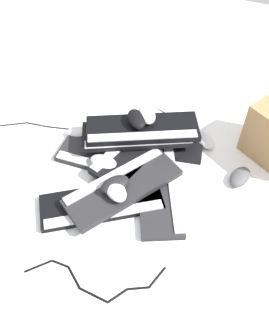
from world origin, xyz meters
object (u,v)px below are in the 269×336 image
object	(u,v)px
mouse_2	(137,119)
mouse_4	(115,184)
mouse_7	(147,114)
mouse_3	(104,162)
keyboard_2	(102,204)
keyboard_7	(142,129)
mouse_6	(240,177)
keyboard_1	(112,160)
mouse_1	(204,140)
mouse_5	(79,132)
keyboard_6	(123,187)
mouse_0	(115,190)
keyboard_0	(149,141)
keyboard_3	(159,187)
keyboard_4	(139,147)
keyboard_5	(138,135)

from	to	relation	value
mouse_2	mouse_4	world-z (taller)	mouse_2
mouse_7	mouse_3	bearing A→B (deg)	-57.33
mouse_7	keyboard_2	bearing A→B (deg)	-39.19
keyboard_7	mouse_6	xyz separation A→B (m)	(-0.03, -0.41, -0.08)
keyboard_1	mouse_1	size ratio (longest dim) A/B	4.05
keyboard_7	mouse_5	size ratio (longest dim) A/B	4.20
keyboard_6	mouse_0	bearing A→B (deg)	172.31
keyboard_0	keyboard_6	size ratio (longest dim) A/B	1.02
mouse_3	mouse_4	xyz separation A→B (m)	(-0.10, -0.09, 0.03)
mouse_4	keyboard_0	bearing A→B (deg)	31.79
mouse_6	keyboard_2	bearing A→B (deg)	-39.07
keyboard_2	mouse_3	world-z (taller)	mouse_3
keyboard_3	mouse_1	world-z (taller)	mouse_1
keyboard_1	mouse_6	xyz separation A→B (m)	(0.10, -0.49, 0.01)
mouse_1	mouse_3	bearing A→B (deg)	79.06
keyboard_0	keyboard_6	bearing A→B (deg)	179.47
keyboard_2	keyboard_7	world-z (taller)	keyboard_7
mouse_1	mouse_3	xyz separation A→B (m)	(-0.29, 0.32, 0.03)
mouse_4	keyboard_4	bearing A→B (deg)	35.32
mouse_3	mouse_5	size ratio (longest dim) A/B	1.00
mouse_4	mouse_7	bearing A→B (deg)	35.56
keyboard_1	mouse_2	bearing A→B (deg)	-21.86
mouse_7	keyboard_6	bearing A→B (deg)	-30.90
keyboard_0	keyboard_2	world-z (taller)	same
mouse_2	mouse_6	xyz separation A→B (m)	(-0.04, -0.44, -0.12)
keyboard_4	mouse_5	distance (m)	0.27
mouse_6	mouse_7	bearing A→B (deg)	-83.81
keyboard_4	keyboard_5	distance (m)	0.05
mouse_4	mouse_5	xyz separation A→B (m)	(0.24, 0.27, -0.06)
keyboard_0	keyboard_7	world-z (taller)	keyboard_7
keyboard_6	mouse_4	xyz separation A→B (m)	(-0.03, 0.02, 0.04)
mouse_0	mouse_4	world-z (taller)	same
keyboard_4	keyboard_1	bearing A→B (deg)	134.39
keyboard_0	mouse_2	xyz separation A→B (m)	(-0.02, 0.05, 0.13)
keyboard_5	mouse_4	bearing A→B (deg)	-176.60
keyboard_3	mouse_5	world-z (taller)	mouse_5
keyboard_4	mouse_2	distance (m)	0.11
mouse_1	mouse_5	size ratio (longest dim) A/B	1.00
keyboard_0	mouse_3	distance (m)	0.23
keyboard_0	mouse_7	distance (m)	0.13
keyboard_4	mouse_5	size ratio (longest dim) A/B	4.22
mouse_1	mouse_4	size ratio (longest dim) A/B	1.00
keyboard_6	mouse_7	bearing A→B (deg)	3.36
mouse_4	keyboard_1	bearing A→B (deg)	63.75
keyboard_5	mouse_3	distance (m)	0.18
mouse_6	mouse_7	size ratio (longest dim) A/B	1.00
keyboard_6	mouse_3	distance (m)	0.14
mouse_2	mouse_4	bearing A→B (deg)	145.72
keyboard_2	keyboard_4	distance (m)	0.29
keyboard_6	keyboard_4	bearing A→B (deg)	4.60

